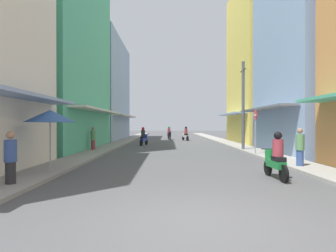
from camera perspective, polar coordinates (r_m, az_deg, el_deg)
The scene contains 17 objects.
ground_plane at distance 25.73m, azimuth 1.02°, elevation -3.70°, with size 107.73×107.73×0.00m, color #4C4C4F.
sidewalk_left at distance 26.12m, azimuth -10.39°, elevation -3.51°, with size 1.65×56.97×0.12m, color gray.
sidewalk_right at distance 26.34m, azimuth 12.32°, elevation -3.48°, with size 1.65×56.97×0.12m, color #9E9991.
building_left_mid at distance 22.68m, azimuth -22.88°, elevation 15.42°, with size 7.05×11.68×15.46m.
building_left_far at distance 34.22m, azimuth -14.58°, elevation 7.07°, with size 7.05×12.67×11.67m.
building_right_mid at distance 20.59m, azimuth 28.52°, elevation 15.70°, with size 7.05×8.22×14.58m.
building_right_far at distance 28.95m, azimuth 19.43°, elevation 11.80°, with size 7.05×8.76×15.16m.
motorbike_green at distance 9.94m, azimuth 20.92°, elevation -6.09°, with size 0.55×1.81×1.58m.
motorbike_silver at distance 31.13m, azimuth 3.34°, elevation -1.70°, with size 0.76×1.74×1.58m.
motorbike_black at distance 32.98m, azimuth 0.01°, elevation -1.59°, with size 0.58×1.80×1.58m.
motorbike_blue at distance 24.11m, azimuth -5.21°, elevation -2.30°, with size 0.69×1.77×1.58m.
pedestrian_midway at distance 9.17m, azimuth -29.75°, elevation -5.98°, with size 0.34×0.34×1.62m.
pedestrian_far at distance 19.48m, azimuth -15.30°, elevation -2.60°, with size 0.34×0.34×1.64m.
pedestrian_crossing at distance 12.62m, azimuth 25.14°, elevation -4.16°, with size 0.34×0.34×1.66m.
vendor_umbrella at distance 11.10m, azimuth -23.19°, elevation 1.87°, with size 1.83×1.83×2.34m.
utility_pole at distance 19.76m, azimuth 14.88°, elevation 4.15°, with size 0.20×1.20×6.11m.
street_sign_no_entry at distance 16.83m, azimuth 17.19°, elevation -0.00°, with size 0.07×0.60×2.65m.
Camera 1 is at (-0.56, -5.17, 1.81)m, focal length 29.81 mm.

